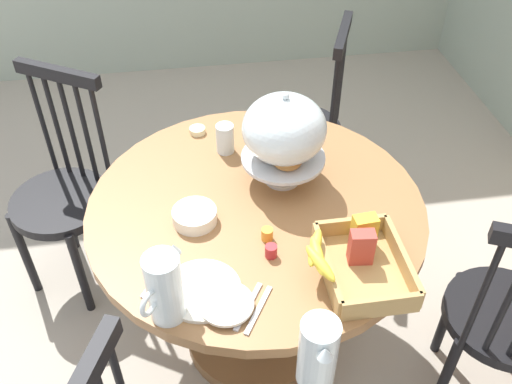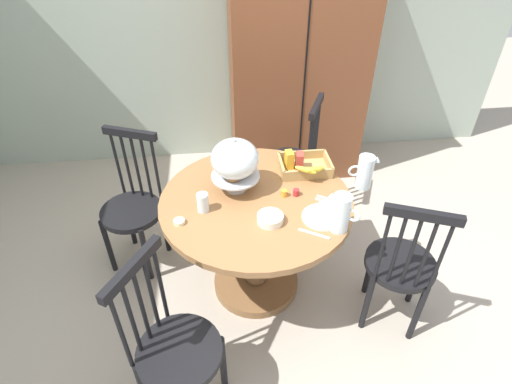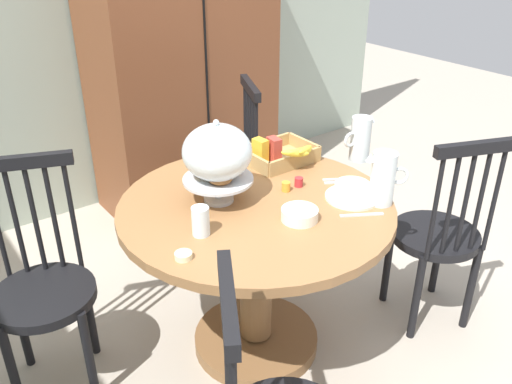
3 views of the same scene
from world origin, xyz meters
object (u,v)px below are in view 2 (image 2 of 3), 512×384
at_px(dining_table, 256,229).
at_px(china_plate_small, 331,207).
at_px(windsor_chair_near_window, 133,209).
at_px(china_plate_large, 322,217).
at_px(cereal_bowl, 270,219).
at_px(pastry_stand_with_dome, 235,161).
at_px(wooden_armoire, 298,64).
at_px(drinking_glass, 203,203).
at_px(windsor_chair_far_side, 293,163).
at_px(milk_pitcher, 341,214).
at_px(windsor_chair_facing_door, 400,267).
at_px(windsor_chair_by_cabinet, 175,350).
at_px(orange_juice_pitcher, 364,173).
at_px(cereal_basket, 303,166).
at_px(butter_dish, 179,222).

relative_size(dining_table, china_plate_small, 7.36).
bearing_deg(windsor_chair_near_window, china_plate_large, -26.20).
bearing_deg(cereal_bowl, china_plate_large, -0.21).
distance_m(pastry_stand_with_dome, cereal_bowl, 0.39).
distance_m(wooden_armoire, drinking_glass, 1.71).
bearing_deg(china_plate_large, windsor_chair_near_window, 153.80).
bearing_deg(windsor_chair_far_side, milk_pitcher, -88.92).
height_order(windsor_chair_facing_door, pastry_stand_with_dome, pastry_stand_with_dome).
height_order(windsor_chair_by_cabinet, orange_juice_pitcher, windsor_chair_by_cabinet).
bearing_deg(cereal_bowl, dining_table, 104.54).
distance_m(china_plate_large, china_plate_small, 0.09).
distance_m(cereal_basket, china_plate_small, 0.39).
xyz_separation_m(dining_table, windsor_chair_near_window, (-0.78, 0.35, -0.05)).
height_order(wooden_armoire, pastry_stand_with_dome, wooden_armoire).
bearing_deg(butter_dish, cereal_bowl, -5.07).
bearing_deg(milk_pitcher, cereal_basket, 98.06).
relative_size(windsor_chair_by_cabinet, windsor_chair_facing_door, 1.00).
bearing_deg(dining_table, milk_pitcher, -36.80).
bearing_deg(china_plate_large, pastry_stand_with_dome, 144.88).
height_order(windsor_chair_facing_door, drinking_glass, windsor_chair_facing_door).
height_order(windsor_chair_by_cabinet, pastry_stand_with_dome, pastry_stand_with_dome).
distance_m(windsor_chair_near_window, orange_juice_pitcher, 1.50).
height_order(wooden_armoire, butter_dish, wooden_armoire).
distance_m(pastry_stand_with_dome, china_plate_small, 0.59).
bearing_deg(windsor_chair_far_side, cereal_bowl, -108.57).
distance_m(windsor_chair_far_side, cereal_basket, 0.62).
height_order(china_plate_large, china_plate_small, china_plate_small).
xyz_separation_m(cereal_basket, china_plate_small, (0.08, -0.39, -0.03)).
xyz_separation_m(china_plate_small, cereal_bowl, (-0.35, -0.06, 0.01)).
bearing_deg(china_plate_large, butter_dish, 176.73).
height_order(cereal_basket, china_plate_large, cereal_basket).
height_order(milk_pitcher, china_plate_small, milk_pitcher).
height_order(cereal_basket, butter_dish, cereal_basket).
bearing_deg(pastry_stand_with_dome, milk_pitcher, -38.78).
height_order(pastry_stand_with_dome, milk_pitcher, pastry_stand_with_dome).
height_order(windsor_chair_facing_door, butter_dish, windsor_chair_facing_door).
relative_size(wooden_armoire, windsor_chair_far_side, 2.01).
xyz_separation_m(dining_table, china_plate_small, (0.40, -0.14, 0.25)).
height_order(windsor_chair_far_side, milk_pitcher, windsor_chair_far_side).
bearing_deg(windsor_chair_near_window, windsor_chair_far_side, 19.92).
bearing_deg(orange_juice_pitcher, pastry_stand_with_dome, 175.42).
bearing_deg(windsor_chair_far_side, orange_juice_pitcher, -70.05).
bearing_deg(butter_dish, pastry_stand_with_dome, 39.77).
bearing_deg(dining_table, orange_juice_pitcher, 4.27).
xyz_separation_m(windsor_chair_facing_door, pastry_stand_with_dome, (-0.89, 0.45, 0.49)).
relative_size(milk_pitcher, china_plate_small, 1.44).
xyz_separation_m(cereal_basket, china_plate_large, (0.01, -0.45, -0.04)).
relative_size(china_plate_small, drinking_glass, 1.36).
distance_m(milk_pitcher, butter_dish, 0.84).
bearing_deg(dining_table, wooden_armoire, 70.41).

